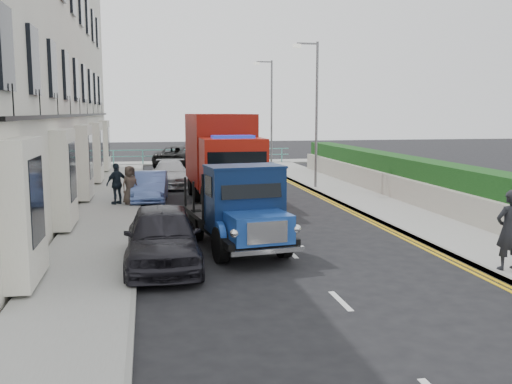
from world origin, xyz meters
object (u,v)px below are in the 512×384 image
object	(u,v)px
red_lorry	(222,156)
parked_car_front	(163,236)
lamp_far	(270,108)
bedford_lorry	(243,213)
pedestrian_east_near	(509,230)
lamp_mid	(314,106)

from	to	relation	value
red_lorry	parked_car_front	bearing A→B (deg)	-106.81
lamp_far	parked_car_front	xyz separation A→B (m)	(-7.57, -22.75, -3.25)
bedford_lorry	red_lorry	world-z (taller)	red_lorry
bedford_lorry	pedestrian_east_near	distance (m)	6.49
bedford_lorry	red_lorry	distance (m)	8.77
lamp_far	bedford_lorry	world-z (taller)	lamp_far
lamp_mid	lamp_far	xyz separation A→B (m)	(0.00, 10.00, 0.00)
lamp_far	bedford_lorry	bearing A→B (deg)	-104.03
red_lorry	pedestrian_east_near	xyz separation A→B (m)	(5.08, -11.89, -0.89)
lamp_mid	lamp_far	size ratio (longest dim) A/B	1.00
lamp_far	red_lorry	xyz separation A→B (m)	(-4.86, -13.04, -2.06)
parked_car_front	red_lorry	bearing A→B (deg)	75.04
lamp_mid	parked_car_front	size ratio (longest dim) A/B	1.59
lamp_mid	bedford_lorry	size ratio (longest dim) A/B	1.37
bedford_lorry	red_lorry	bearing A→B (deg)	78.29
lamp_mid	pedestrian_east_near	size ratio (longest dim) A/B	3.75
bedford_lorry	parked_car_front	xyz separation A→B (m)	(-2.14, -1.00, -0.32)
lamp_far	parked_car_front	bearing A→B (deg)	-108.41
red_lorry	pedestrian_east_near	distance (m)	12.96
red_lorry	pedestrian_east_near	world-z (taller)	red_lorry
lamp_mid	parked_car_front	xyz separation A→B (m)	(-7.57, -12.75, -3.25)
red_lorry	parked_car_front	size ratio (longest dim) A/B	1.59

